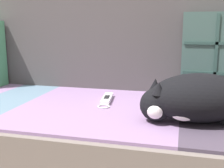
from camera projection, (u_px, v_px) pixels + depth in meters
name	position (u px, v px, depth m)	size (l,w,h in m)	color
couch	(58.00, 140.00, 1.25)	(2.01, 0.81, 0.36)	gray
sofa_backrest	(82.00, 40.00, 1.49)	(1.97, 0.14, 0.49)	#474242
sleeping_cat	(194.00, 99.00, 0.93)	(0.38, 0.30, 0.16)	black
game_remote_near	(107.00, 99.00, 1.20)	(0.07, 0.21, 0.02)	white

